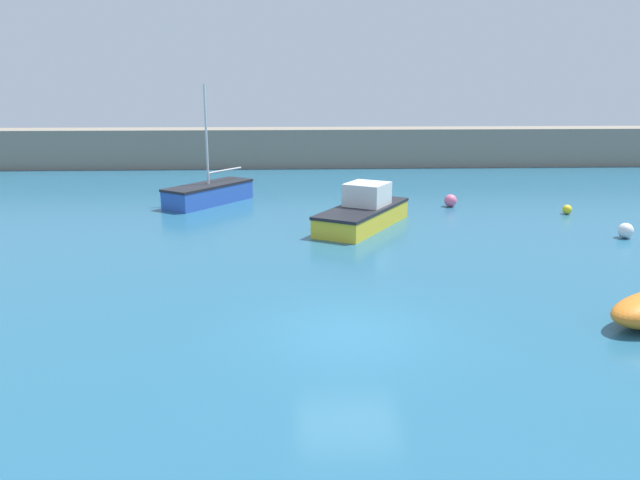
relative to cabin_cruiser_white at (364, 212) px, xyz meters
name	(u,v)px	position (x,y,z in m)	size (l,w,h in m)	color
ground_plane	(349,336)	(-1.60, -11.05, -0.71)	(120.00, 120.00, 0.20)	#235B7A
harbor_breakwater	(311,147)	(-1.60, 18.70, 0.69)	(56.83, 2.81, 2.60)	gray
cabin_cruiser_white	(364,212)	(0.00, 0.00, 0.00)	(4.46, 5.72, 1.76)	yellow
sailboat_tall_mast	(209,193)	(-6.96, 5.22, -0.10)	(4.15, 4.87, 5.66)	#2D56B7
mooring_buoy_yellow	(567,209)	(9.42, 2.03, -0.40)	(0.42, 0.42, 0.42)	yellow
mooring_buoy_pink	(450,201)	(4.60, 3.94, -0.32)	(0.59, 0.59, 0.59)	#EA668C
mooring_buoy_white	(626,231)	(9.76, -2.37, -0.32)	(0.58, 0.58, 0.58)	white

